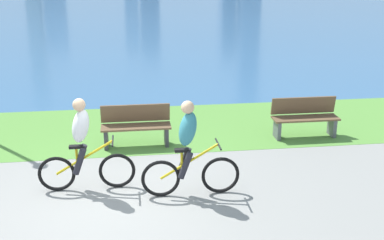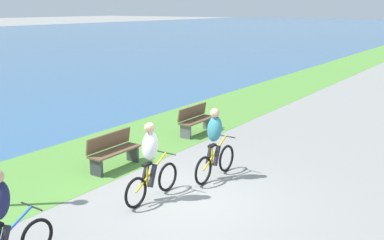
{
  "view_description": "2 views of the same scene",
  "coord_description": "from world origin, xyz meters",
  "px_view_note": "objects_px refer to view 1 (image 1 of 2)",
  "views": [
    {
      "loc": [
        0.37,
        -7.79,
        4.07
      ],
      "look_at": [
        1.51,
        0.77,
        1.13
      ],
      "focal_mm": 46.93,
      "sensor_mm": 36.0,
      "label": 1
    },
    {
      "loc": [
        -7.25,
        -5.22,
        3.97
      ],
      "look_at": [
        1.62,
        0.88,
        1.26
      ],
      "focal_mm": 42.05,
      "sensor_mm": 36.0,
      "label": 2
    }
  ],
  "objects_px": {
    "cyclist_lead": "(189,150)",
    "bench_near_path": "(136,126)",
    "cyclist_trailing": "(83,146)",
    "bench_far_along_path": "(305,117)"
  },
  "relations": [
    {
      "from": "cyclist_trailing",
      "to": "bench_near_path",
      "type": "relative_size",
      "value": 1.14
    },
    {
      "from": "cyclist_trailing",
      "to": "bench_near_path",
      "type": "bearing_deg",
      "value": 64.69
    },
    {
      "from": "cyclist_lead",
      "to": "bench_far_along_path",
      "type": "xyz_separation_m",
      "value": [
        2.98,
        2.55,
        -0.39
      ]
    },
    {
      "from": "bench_near_path",
      "to": "bench_far_along_path",
      "type": "relative_size",
      "value": 1.0
    },
    {
      "from": "cyclist_trailing",
      "to": "bench_far_along_path",
      "type": "bearing_deg",
      "value": 23.67
    },
    {
      "from": "cyclist_trailing",
      "to": "bench_far_along_path",
      "type": "relative_size",
      "value": 1.14
    },
    {
      "from": "cyclist_lead",
      "to": "cyclist_trailing",
      "type": "xyz_separation_m",
      "value": [
        -1.8,
        0.45,
        -0.01
      ]
    },
    {
      "from": "cyclist_trailing",
      "to": "bench_near_path",
      "type": "distance_m",
      "value": 2.27
    },
    {
      "from": "cyclist_lead",
      "to": "cyclist_trailing",
      "type": "relative_size",
      "value": 1.01
    },
    {
      "from": "cyclist_lead",
      "to": "bench_near_path",
      "type": "distance_m",
      "value": 2.65
    }
  ]
}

